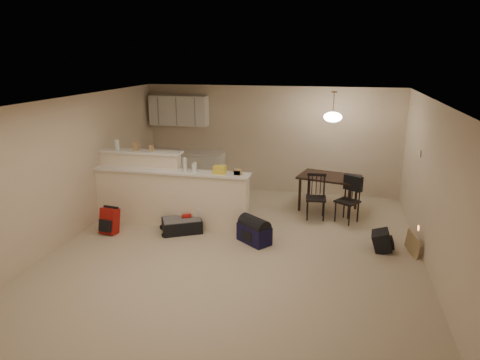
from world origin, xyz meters
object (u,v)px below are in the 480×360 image
(black_daypack, at_px, (382,241))
(dining_chair_near, at_px, (316,197))
(pendant_lamp, at_px, (333,117))
(dining_chair_far, at_px, (347,200))
(suitcase, at_px, (182,225))
(red_backpack, at_px, (110,221))
(navy_duffel, at_px, (254,234))
(dining_table, at_px, (329,180))

(black_daypack, bearing_deg, dining_chair_near, 48.59)
(pendant_lamp, distance_m, dining_chair_far, 1.70)
(pendant_lamp, xyz_separation_m, suitcase, (-2.61, -1.80, -1.87))
(suitcase, bearing_deg, red_backpack, 167.40)
(dining_chair_far, xyz_separation_m, suitcase, (-3.00, -1.19, -0.33))
(dining_chair_far, relative_size, red_backpack, 1.91)
(dining_chair_far, bearing_deg, dining_chair_near, -151.37)
(dining_chair_far, bearing_deg, black_daypack, -30.60)
(dining_chair_near, relative_size, dining_chair_far, 1.00)
(dining_chair_near, height_order, black_daypack, dining_chair_near)
(dining_chair_near, relative_size, black_daypack, 2.39)
(red_backpack, distance_m, black_daypack, 4.86)
(dining_chair_far, distance_m, black_daypack, 1.35)
(dining_chair_near, relative_size, navy_duffel, 1.51)
(suitcase, bearing_deg, dining_chair_far, -6.30)
(navy_duffel, relative_size, black_daypack, 1.58)
(dining_table, bearing_deg, suitcase, -131.78)
(red_backpack, bearing_deg, black_daypack, 12.40)
(dining_chair_far, bearing_deg, pendant_lamp, 155.94)
(pendant_lamp, xyz_separation_m, dining_chair_far, (0.38, -0.61, -1.54))
(dining_chair_near, xyz_separation_m, black_daypack, (1.18, -1.24, -0.28))
(pendant_lamp, bearing_deg, navy_duffel, -121.45)
(dining_chair_near, distance_m, red_backpack, 4.00)
(dining_table, relative_size, suitcase, 1.91)
(red_backpack, bearing_deg, dining_chair_near, 31.76)
(navy_duffel, xyz_separation_m, black_daypack, (2.16, 0.17, 0.00))
(navy_duffel, height_order, black_daypack, black_daypack)
(dining_chair_far, bearing_deg, navy_duffel, -105.62)
(pendant_lamp, height_order, suitcase, pendant_lamp)
(dining_table, height_order, dining_chair_near, dining_chair_near)
(dining_chair_near, bearing_deg, red_backpack, -160.98)
(dining_chair_near, height_order, suitcase, dining_chair_near)
(dining_table, distance_m, black_daypack, 2.09)
(pendant_lamp, distance_m, suitcase, 3.68)
(suitcase, bearing_deg, dining_table, 6.60)
(navy_duffel, bearing_deg, red_backpack, -138.42)
(black_daypack, bearing_deg, navy_duffel, 99.68)
(pendant_lamp, bearing_deg, dining_chair_far, -57.85)
(dining_table, relative_size, dining_chair_far, 1.51)
(navy_duffel, bearing_deg, pendant_lamp, 96.28)
(dining_chair_far, xyz_separation_m, navy_duffel, (-1.59, -1.36, -0.29))
(pendant_lamp, height_order, red_backpack, pendant_lamp)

